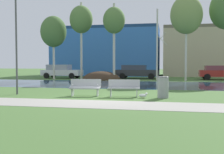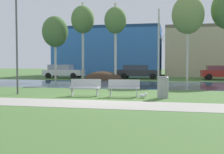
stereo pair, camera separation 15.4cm
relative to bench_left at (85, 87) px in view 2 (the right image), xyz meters
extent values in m
plane|color=#476B33|center=(1.02, 9.31, -0.47)|extent=(120.00, 120.00, 0.00)
cube|color=#9E998E|center=(1.02, -2.70, -0.47)|extent=(60.00, 2.29, 0.01)
cube|color=#284256|center=(1.02, 8.35, -0.47)|extent=(80.00, 8.32, 0.01)
ellipsoid|color=#423021|center=(-2.49, 14.00, -0.47)|extent=(3.98, 2.54, 1.78)
cube|color=#9EA0A3|center=(0.01, -0.09, -0.02)|extent=(1.64, 0.63, 0.15)
cube|color=#9EA0A3|center=(-0.02, 0.18, 0.20)|extent=(1.60, 0.24, 0.40)
cube|color=#9EA0A3|center=(-0.65, -0.10, -0.25)|extent=(0.08, 0.43, 0.45)
cube|color=#9EA0A3|center=(0.66, 0.03, -0.25)|extent=(0.08, 0.43, 0.45)
cylinder|color=#9EA0A3|center=(-0.65, -0.14, 0.12)|extent=(0.07, 0.28, 0.04)
cylinder|color=#9EA0A3|center=(0.66, -0.01, 0.12)|extent=(0.07, 0.28, 0.04)
cube|color=#9EA0A3|center=(2.03, -0.09, -0.02)|extent=(1.64, 0.63, 0.05)
cube|color=#9EA0A3|center=(2.01, 0.18, 0.20)|extent=(1.60, 0.24, 0.40)
cube|color=#9EA0A3|center=(1.37, -0.10, -0.25)|extent=(0.08, 0.43, 0.45)
cube|color=#9EA0A3|center=(2.68, 0.03, -0.25)|extent=(0.08, 0.43, 0.45)
cylinder|color=#9EA0A3|center=(1.38, -0.14, 0.12)|extent=(0.07, 0.28, 0.04)
cylinder|color=#9EA0A3|center=(2.68, -0.01, 0.12)|extent=(0.07, 0.28, 0.04)
cylinder|color=gray|center=(3.96, -0.03, 0.05)|extent=(0.54, 0.54, 1.04)
torus|color=#545557|center=(3.96, -0.03, 0.54)|extent=(0.56, 0.56, 0.04)
ellipsoid|color=white|center=(3.00, -0.30, -0.35)|extent=(0.40, 0.18, 0.18)
sphere|color=white|center=(3.17, -0.30, -0.26)|extent=(0.13, 0.13, 0.13)
cone|color=gold|center=(3.24, -0.30, -0.26)|extent=(0.07, 0.04, 0.04)
cylinder|color=gold|center=(3.02, -0.33, -0.42)|extent=(0.01, 0.01, 0.10)
cylinder|color=gold|center=(3.02, -0.26, -0.42)|extent=(0.01, 0.01, 0.10)
cylinder|color=#4C4C51|center=(-3.86, 0.00, 2.17)|extent=(0.10, 0.10, 5.28)
cylinder|color=beige|center=(-7.81, 14.29, 2.79)|extent=(0.23, 0.23, 6.52)
ellipsoid|color=#4C7038|center=(-7.81, 14.29, 4.61)|extent=(2.75, 2.75, 3.30)
cylinder|color=beige|center=(-4.75, 14.38, 3.56)|extent=(0.22, 0.22, 8.06)
ellipsoid|color=#567A3D|center=(-4.75, 14.38, 5.82)|extent=(2.41, 2.41, 2.89)
cylinder|color=beige|center=(-1.11, 13.67, 3.36)|extent=(0.24, 0.24, 7.67)
ellipsoid|color=#567A3D|center=(-1.11, 13.67, 5.51)|extent=(2.21, 2.21, 2.65)
cylinder|color=beige|center=(3.13, 14.31, 3.07)|extent=(0.17, 0.17, 7.08)
cylinder|color=beige|center=(3.66, 14.67, 3.97)|extent=(0.70, 0.98, 0.67)
cylinder|color=beige|center=(3.67, 13.76, 3.42)|extent=(0.99, 0.97, 0.89)
cylinder|color=beige|center=(5.90, 13.96, 3.59)|extent=(0.20, 0.20, 8.13)
ellipsoid|color=olive|center=(5.90, 13.96, 5.87)|extent=(3.06, 3.06, 3.67)
cube|color=silver|center=(-7.65, 16.27, 0.16)|extent=(4.50, 1.90, 0.63)
cube|color=#949AAC|center=(-8.01, 16.27, 0.78)|extent=(2.52, 1.67, 0.60)
cylinder|color=black|center=(-6.16, 17.21, -0.15)|extent=(0.64, 0.22, 0.64)
cylinder|color=black|center=(-6.17, 15.32, -0.15)|extent=(0.64, 0.22, 0.64)
cylinder|color=black|center=(-9.13, 17.22, -0.15)|extent=(0.64, 0.22, 0.64)
cylinder|color=black|center=(-9.13, 15.32, -0.15)|extent=(0.64, 0.22, 0.64)
cube|color=#282B30|center=(0.93, 16.83, 0.18)|extent=(4.69, 1.87, 0.66)
cube|color=#2F3648|center=(0.56, 16.83, 0.77)|extent=(2.63, 1.64, 0.53)
cylinder|color=black|center=(2.48, 17.75, -0.15)|extent=(0.64, 0.22, 0.64)
cylinder|color=black|center=(2.48, 15.90, -0.15)|extent=(0.64, 0.22, 0.64)
cylinder|color=black|center=(-0.61, 17.76, -0.15)|extent=(0.64, 0.22, 0.64)
cylinder|color=black|center=(-0.62, 15.90, -0.15)|extent=(0.64, 0.22, 0.64)
cube|color=maroon|center=(9.49, 16.62, 0.18)|extent=(4.08, 1.73, 0.66)
cube|color=brown|center=(9.17, 16.62, 0.75)|extent=(2.29, 1.52, 0.49)
cylinder|color=black|center=(8.15, 17.48, -0.15)|extent=(0.64, 0.22, 0.64)
cylinder|color=black|center=(8.15, 15.76, -0.15)|extent=(0.64, 0.22, 0.64)
cube|color=#3870C6|center=(-4.29, 25.23, 2.67)|extent=(14.58, 7.52, 6.29)
cube|color=navy|center=(-4.29, 25.23, 6.02)|extent=(14.58, 7.52, 0.40)
cube|color=#BCAD8E|center=(10.93, 25.89, 2.57)|extent=(14.61, 8.68, 6.08)
cube|color=#675F4E|center=(10.93, 25.89, 5.81)|extent=(14.61, 8.68, 0.40)
camera|label=1|loc=(4.16, -13.78, 1.22)|focal=44.62mm
camera|label=2|loc=(4.31, -13.75, 1.22)|focal=44.62mm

